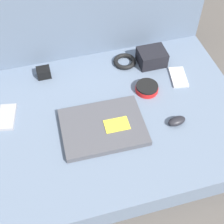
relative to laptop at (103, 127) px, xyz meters
The scene contains 11 objects.
ground_plane 0.13m from the laptop, 47.64° to the left, with size 8.00×8.00×0.00m, color #4C4742.
couch_seat 0.10m from the laptop, 47.64° to the left, with size 1.04×0.73×0.10m.
couch_backrest 0.54m from the laptop, 84.67° to the left, with size 1.04×0.20×0.47m.
laptop is the anchor object (origin of this frame).
computer_mouse 0.28m from the laptop, 10.02° to the right, with size 0.08×0.05×0.03m.
speaker_puck 0.26m from the laptop, 32.56° to the left, with size 0.09×0.09×0.03m.
phone_silver 0.41m from the laptop, 24.98° to the left, with size 0.08×0.13×0.01m.
phone_black 0.37m from the laptop, 156.82° to the left, with size 0.08×0.13×0.01m.
camera_pouch 0.42m from the laptop, 44.95° to the left, with size 0.12×0.10×0.07m.
charger_brick 0.38m from the laptop, 117.42° to the left, with size 0.06×0.05×0.04m.
cable_coil 0.37m from the laptop, 60.83° to the left, with size 0.10×0.10×0.02m.
Camera 1 is at (-0.20, -0.72, 1.04)m, focal length 50.00 mm.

